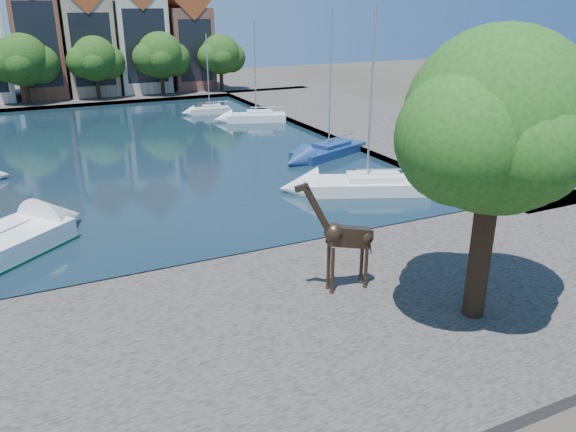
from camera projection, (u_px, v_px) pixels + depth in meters
The scene contains 19 objects.
ground at pixel (212, 268), 26.26m from camera, with size 160.00×160.00×0.00m, color #38332B.
water_basin at pixel (121, 152), 46.51m from camera, with size 38.00×50.00×0.08m, color black.
near_quay at pixel (272, 340), 20.26m from camera, with size 50.00×14.00×0.50m, color #524C47.
far_quay at pixel (78, 96), 73.45m from camera, with size 60.00×16.00×0.50m, color #524C47.
right_quay at pixel (375, 124), 56.45m from camera, with size 14.00×52.00×0.50m, color #524C47.
plane_tree at pixel (500, 128), 18.98m from camera, with size 8.32×6.40×10.62m.
townhouse_center at pixel (35, 31), 68.95m from camera, with size 5.44×9.18×16.93m.
townhouse_east_inner at pixel (86, 36), 71.58m from camera, with size 5.94×9.18×15.79m.
townhouse_east_mid at pixel (138, 31), 74.05m from camera, with size 6.43×9.18×16.65m.
townhouse_east_end at pixel (186, 38), 77.01m from camera, with size 5.44×9.18×14.43m.
far_tree_mid_west at pixel (23, 62), 64.65m from camera, with size 7.80×6.00×8.00m.
far_tree_mid_east at pixel (96, 60), 67.91m from camera, with size 7.02×5.40×7.52m.
far_tree_east at pixel (161, 57), 71.08m from camera, with size 7.54×5.80×7.84m.
far_tree_far_east at pixel (221, 56), 74.34m from camera, with size 6.76×5.20×7.36m.
giraffe_statue at pixel (344, 237), 22.55m from camera, with size 3.34×0.72×4.77m.
sailboat_right_a at pixel (367, 183), 36.52m from camera, with size 8.35×5.60×11.50m.
sailboat_right_b at pixel (329, 149), 45.25m from camera, with size 7.32×4.85×11.19m.
sailboat_right_c at pixel (256, 115), 58.24m from camera, with size 6.40×3.98×9.95m.
sailboat_right_d at pixel (210, 109), 62.38m from camera, with size 4.49×1.90×8.49m.
Camera 1 is at (-6.93, -22.91, 11.65)m, focal length 35.00 mm.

